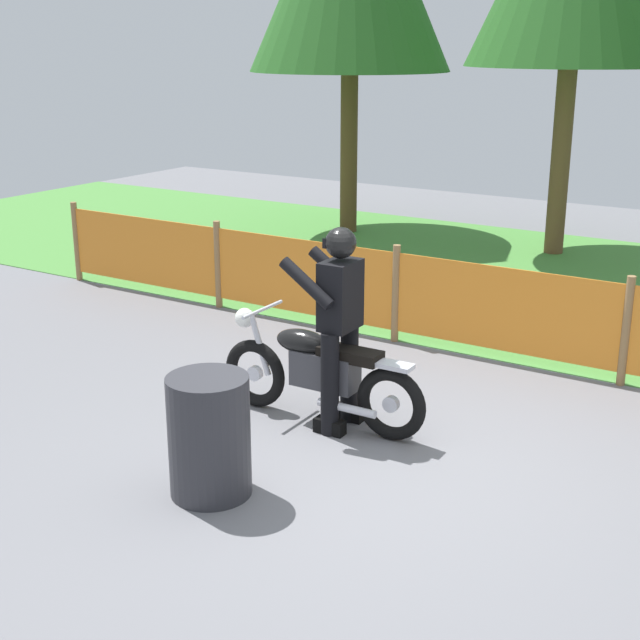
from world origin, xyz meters
The scene contains 6 objects.
ground centered at (0.00, 0.00, -0.01)m, with size 24.00×24.00×0.02m, color slate.
grass_verge centered at (0.00, 5.84, 0.01)m, with size 24.00×6.28×0.01m, color #4C8C3D.
barrier_fence centered at (0.00, 2.70, 0.54)m, with size 11.97×0.08×1.05m.
motorcycle_lead centered at (-0.76, 0.50, 0.44)m, with size 1.94×0.57×0.92m.
rider_lead centered at (-0.57, 0.50, 0.92)m, with size 0.56×0.55×1.69m.
spare_drum centered at (-0.74, -0.96, 0.44)m, with size 0.58×0.58×0.88m, color #2D2D33.
Camera 1 is at (2.95, -5.37, 3.09)m, focal length 50.07 mm.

